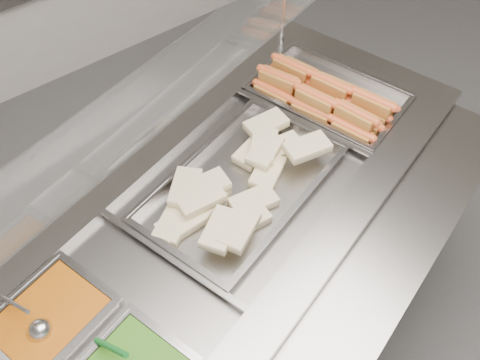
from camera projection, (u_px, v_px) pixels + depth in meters
steam_counter at (232, 265)px, 2.05m from camera, size 1.99×1.26×0.88m
tray_rail at (367, 284)px, 1.56m from camera, size 1.76×0.79×0.05m
sneeze_guard at (170, 81)px, 1.52m from camera, size 1.63×0.69×0.43m
pan_hotdogs at (327, 101)px, 2.06m from camera, size 0.46×0.61×0.10m
pan_wraps at (242, 187)px, 1.76m from camera, size 0.74×0.55×0.07m
pan_beans at (52, 322)px, 1.47m from camera, size 0.34×0.30×0.10m
hotdogs_in_buns at (324, 96)px, 2.00m from camera, size 0.35×0.54×0.11m
tortilla_wraps at (238, 183)px, 1.72m from camera, size 0.67×0.42×0.09m
ladle at (39, 329)px, 1.41m from camera, size 0.08×0.19×0.14m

